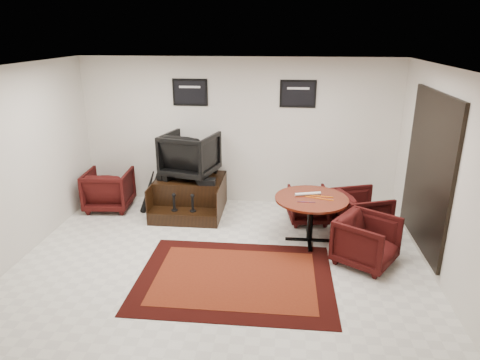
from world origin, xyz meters
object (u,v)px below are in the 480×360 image
at_px(table_chair_back, 308,203).
at_px(table_chair_corner, 367,239).
at_px(meeting_table, 311,203).
at_px(shine_podium, 190,196).
at_px(armchair_side, 109,188).
at_px(shine_chair, 190,153).
at_px(table_chair_window, 361,211).

bearing_deg(table_chair_back, table_chair_corner, 110.79).
xyz_separation_m(meeting_table, table_chair_back, (0.01, 0.77, -0.32)).
distance_m(shine_podium, armchair_side, 1.57).
distance_m(shine_chair, table_chair_window, 3.21).
xyz_separation_m(armchair_side, table_chair_back, (3.75, -0.23, -0.08)).
relative_size(meeting_table, table_chair_window, 1.43).
bearing_deg(table_chair_window, table_chair_corner, 156.25).
height_order(shine_podium, table_chair_window, table_chair_window).
bearing_deg(armchair_side, shine_chair, -178.04).
height_order(meeting_table, table_chair_window, table_chair_window).
distance_m(table_chair_back, table_chair_corner, 1.60).
bearing_deg(table_chair_back, meeting_table, 81.59).
bearing_deg(meeting_table, shine_chair, 151.95).
relative_size(shine_podium, shine_chair, 1.39).
bearing_deg(shine_podium, table_chair_corner, -29.29).
height_order(shine_podium, table_chair_corner, table_chair_corner).
height_order(armchair_side, table_chair_back, armchair_side).
bearing_deg(shine_chair, shine_podium, 104.86).
bearing_deg(table_chair_window, shine_podium, 59.28).
distance_m(table_chair_back, table_chair_window, 0.93).
height_order(armchair_side, table_chair_window, armchair_side).
height_order(shine_chair, armchair_side, shine_chair).
relative_size(shine_chair, table_chair_back, 1.36).
bearing_deg(meeting_table, table_chair_window, 24.63).
xyz_separation_m(shine_podium, shine_chair, (0.00, 0.14, 0.81)).
distance_m(shine_podium, table_chair_window, 3.11).
bearing_deg(meeting_table, table_chair_back, 89.56).
xyz_separation_m(shine_podium, armchair_side, (-1.56, -0.03, 0.12)).
relative_size(table_chair_back, table_chair_corner, 0.86).
relative_size(shine_podium, table_chair_back, 1.88).
relative_size(meeting_table, table_chair_corner, 1.45).
distance_m(meeting_table, table_chair_corner, 1.03).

